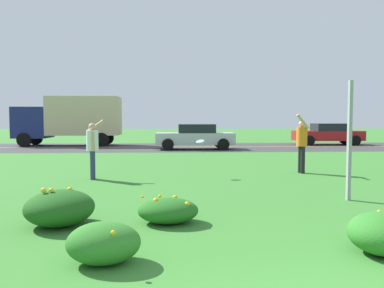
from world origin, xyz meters
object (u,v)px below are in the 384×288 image
at_px(sign_post_near_path, 349,141).
at_px(car_silver_center_right, 195,136).
at_px(person_catcher_orange_shirt, 302,142).
at_px(frisbee_pale_blue, 200,141).
at_px(person_thrower_white_shirt, 93,146).
at_px(box_truck_navy, 71,118).
at_px(car_red_center_left, 328,134).

relative_size(sign_post_near_path, car_silver_center_right, 0.57).
xyz_separation_m(person_catcher_orange_shirt, frisbee_pale_blue, (-3.32, -0.65, 0.05)).
bearing_deg(person_thrower_white_shirt, car_silver_center_right, 72.32).
distance_m(car_silver_center_right, box_truck_navy, 8.82).
bearing_deg(box_truck_navy, car_red_center_left, 0.00).
bearing_deg(person_thrower_white_shirt, car_red_center_left, 49.41).
bearing_deg(frisbee_pale_blue, car_red_center_left, 56.36).
xyz_separation_m(person_thrower_white_shirt, car_silver_center_right, (3.67, 11.51, -0.23)).
bearing_deg(sign_post_near_path, box_truck_navy, 119.24).
bearing_deg(person_thrower_white_shirt, sign_post_near_path, -28.87).
relative_size(sign_post_near_path, frisbee_pale_blue, 9.72).
height_order(car_red_center_left, box_truck_navy, box_truck_navy).
bearing_deg(sign_post_near_path, car_silver_center_right, 99.05).
distance_m(sign_post_near_path, person_thrower_white_shirt, 6.90).
height_order(person_catcher_orange_shirt, car_silver_center_right, person_catcher_orange_shirt).
bearing_deg(car_red_center_left, person_thrower_white_shirt, -130.59).
relative_size(person_catcher_orange_shirt, car_red_center_left, 0.42).
bearing_deg(person_catcher_orange_shirt, car_silver_center_right, 104.77).
xyz_separation_m(person_catcher_orange_shirt, box_truck_navy, (-10.74, 14.15, 0.79)).
distance_m(sign_post_near_path, person_catcher_orange_shirt, 4.35).
distance_m(frisbee_pale_blue, box_truck_navy, 16.57).
distance_m(person_thrower_white_shirt, car_red_center_left, 19.94).
xyz_separation_m(car_red_center_left, box_truck_navy, (-17.27, -0.00, 1.06)).
distance_m(sign_post_near_path, car_red_center_left, 19.73).
relative_size(sign_post_near_path, box_truck_navy, 0.38).
distance_m(person_catcher_orange_shirt, box_truck_navy, 17.78).
height_order(sign_post_near_path, box_truck_navy, box_truck_navy).
xyz_separation_m(car_red_center_left, car_silver_center_right, (-9.30, -3.63, 0.00)).
distance_m(sign_post_near_path, box_truck_navy, 21.17).
bearing_deg(car_red_center_left, car_silver_center_right, -158.68).
xyz_separation_m(sign_post_near_path, car_red_center_left, (6.94, 18.47, -0.54)).
height_order(person_thrower_white_shirt, box_truck_navy, box_truck_navy).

